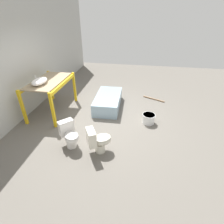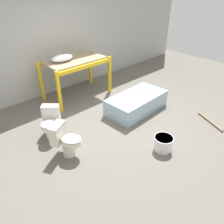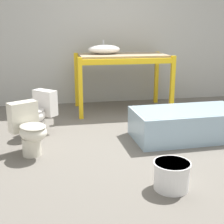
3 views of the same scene
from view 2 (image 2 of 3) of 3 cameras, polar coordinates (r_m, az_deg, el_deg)
ground_plane at (r=4.97m, az=-0.32°, el=-2.55°), size 12.00×12.00×0.00m
warehouse_wall_rear at (r=6.16m, az=-16.21°, el=19.19°), size 10.80×0.08×3.20m
shelving_rack at (r=5.86m, az=-9.56°, el=11.97°), size 1.68×0.94×1.03m
sink_basin at (r=5.69m, az=-12.93°, el=13.60°), size 0.58×0.34×0.25m
bathtub_main at (r=5.33m, az=6.42°, el=2.69°), size 1.54×0.82×0.41m
toilet_near at (r=4.53m, az=-15.86°, el=-2.72°), size 0.60×0.61×0.63m
toilet_far at (r=3.99m, az=-11.83°, el=-7.25°), size 0.54×0.62×0.63m
bucket_white at (r=4.24m, az=13.23°, el=-7.91°), size 0.36×0.36×0.27m
loose_pipe at (r=5.42m, az=24.24°, el=-2.25°), size 0.38×0.74×0.05m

